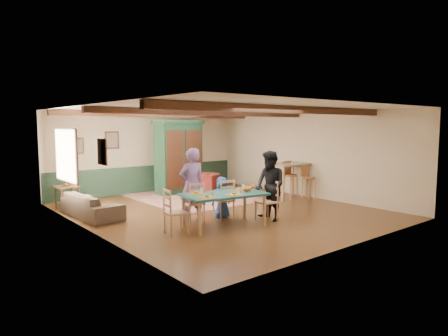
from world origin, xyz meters
TOP-DOWN VIEW (x-y plane):
  - floor at (0.00, 0.00)m, footprint 8.00×8.00m
  - wall_back at (0.00, 4.00)m, footprint 7.00×0.02m
  - wall_left at (-3.50, 0.00)m, footprint 0.02×8.00m
  - wall_right at (3.50, 0.00)m, footprint 0.02×8.00m
  - ceiling at (0.00, 0.00)m, footprint 7.00×8.00m
  - wainscot_back at (0.00, 3.98)m, footprint 6.95×0.03m
  - ceiling_beam_front at (0.00, -2.30)m, footprint 6.95×0.16m
  - ceiling_beam_mid at (0.00, 0.40)m, footprint 6.95×0.16m
  - ceiling_beam_back at (0.00, 3.00)m, footprint 6.95×0.16m
  - window_left at (-3.47, 1.70)m, footprint 0.06×1.60m
  - picture_left_wall at (-3.47, -0.60)m, footprint 0.04×0.42m
  - picture_back_a at (-1.30, 3.97)m, footprint 0.45×0.04m
  - picture_back_b at (-2.40, 3.97)m, footprint 0.38×0.04m
  - dining_table at (-1.03, -1.40)m, footprint 1.96×1.28m
  - dining_chair_far_left at (-1.32, -0.61)m, footprint 0.49×0.51m
  - dining_chair_far_right at (-0.52, -0.74)m, footprint 0.49×0.51m
  - dining_chair_end_left at (-2.18, -1.22)m, footprint 0.51×0.49m
  - dining_chair_end_right at (0.12, -1.58)m, footprint 0.51×0.49m
  - person_man at (-1.30, -0.53)m, footprint 0.69×0.51m
  - person_woman at (0.22, -1.59)m, footprint 0.75×0.90m
  - person_child at (-0.50, -0.66)m, footprint 0.54×0.40m
  - cat at (-0.49, -1.58)m, footprint 0.38×0.20m
  - place_setting_near_left at (-1.62, -1.56)m, footprint 0.45×0.36m
  - place_setting_near_center at (-0.97, -1.66)m, footprint 0.45×0.36m
  - place_setting_far_left at (-1.54, -1.06)m, footprint 0.45×0.36m
  - place_setting_far_right at (-0.44, -1.23)m, footprint 0.45×0.36m
  - area_rug at (0.49, 2.07)m, footprint 3.18×3.78m
  - armoire at (0.66, 3.11)m, footprint 1.77×0.81m
  - armchair at (1.00, 2.13)m, footprint 1.10×1.11m
  - sofa at (-2.97, 1.42)m, footprint 0.92×2.07m
  - end_table at (-3.17, 2.69)m, footprint 0.59×0.59m
  - table_lamp at (-3.17, 2.69)m, footprint 0.35×0.35m
  - counter_table at (2.79, 0.14)m, footprint 1.32×0.79m
  - bar_stool_left at (2.87, 0.11)m, footprint 0.43×0.47m
  - bar_stool_right at (3.27, -0.29)m, footprint 0.40×0.44m

SIDE VIEW (x-z plane):
  - floor at x=0.00m, z-range 0.00..0.00m
  - area_rug at x=0.49m, z-range 0.00..0.01m
  - sofa at x=-2.97m, z-range 0.00..0.59m
  - end_table at x=-3.17m, z-range 0.00..0.66m
  - armchair at x=1.00m, z-range 0.00..0.74m
  - dining_table at x=-1.03m, z-range 0.00..0.76m
  - wainscot_back at x=0.00m, z-range 0.00..0.90m
  - dining_chair_far_left at x=-1.32m, z-range 0.00..0.96m
  - dining_chair_far_right at x=-0.52m, z-range 0.00..0.96m
  - dining_chair_end_left at x=-2.18m, z-range 0.00..0.96m
  - dining_chair_end_right at x=0.12m, z-range 0.00..0.96m
  - person_child at x=-0.50m, z-range 0.00..1.02m
  - bar_stool_right at x=3.27m, z-range 0.00..1.05m
  - counter_table at x=2.79m, z-range 0.00..1.09m
  - bar_stool_left at x=2.87m, z-range 0.00..1.15m
  - place_setting_near_left at x=-1.62m, z-range 0.76..0.87m
  - place_setting_near_center at x=-0.97m, z-range 0.76..0.87m
  - place_setting_far_left at x=-1.54m, z-range 0.76..0.87m
  - place_setting_far_right at x=-0.44m, z-range 0.76..0.87m
  - person_woman at x=0.22m, z-range 0.00..1.67m
  - cat at x=-0.49m, z-range 0.76..0.94m
  - person_man at x=-1.30m, z-range 0.00..1.75m
  - table_lamp at x=-3.17m, z-range 0.66..1.26m
  - armoire at x=0.66m, z-range 0.00..2.44m
  - wall_back at x=0.00m, z-range 0.00..2.70m
  - wall_left at x=-3.50m, z-range 0.00..2.70m
  - wall_right at x=3.50m, z-range 0.00..2.70m
  - window_left at x=-3.47m, z-range 0.90..2.20m
  - picture_back_b at x=-2.40m, z-range 1.41..1.89m
  - picture_left_wall at x=-3.47m, z-range 1.49..2.01m
  - picture_back_a at x=-1.30m, z-range 1.52..2.08m
  - ceiling_beam_front at x=0.00m, z-range 2.53..2.69m
  - ceiling_beam_mid at x=0.00m, z-range 2.53..2.69m
  - ceiling_beam_back at x=0.00m, z-range 2.53..2.69m
  - ceiling at x=0.00m, z-range 2.69..2.71m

